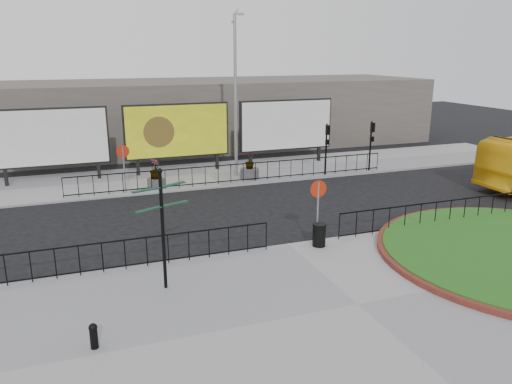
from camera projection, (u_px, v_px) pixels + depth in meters
name	position (u px, v px, depth m)	size (l,w,h in m)	color
ground	(288.00, 247.00, 18.87)	(90.00, 90.00, 0.00)	black
pavement_near	(358.00, 306.00, 14.33)	(30.00, 10.00, 0.12)	gray
pavement_far	(207.00, 174.00, 29.70)	(44.00, 6.00, 0.12)	gray
railing_near_left	(125.00, 254.00, 16.43)	(10.00, 0.10, 1.10)	black
railing_near_right	(436.00, 214.00, 20.56)	(9.00, 0.10, 1.10)	black
railing_far	(237.00, 173.00, 27.42)	(18.00, 0.10, 1.10)	black
speed_sign_far	(123.00, 158.00, 25.20)	(0.64, 0.07, 2.47)	gray
speed_sign_near	(318.00, 198.00, 18.32)	(0.64, 0.07, 2.47)	gray
billboard_left	(50.00, 138.00, 27.08)	(6.20, 0.31, 4.10)	black
billboard_mid	(177.00, 131.00, 29.39)	(6.20, 0.31, 4.10)	black
billboard_right	(286.00, 125.00, 31.71)	(6.20, 0.31, 4.10)	black
lamp_post	(236.00, 94.00, 28.00)	(0.74, 0.18, 9.23)	gray
signal_pole_a	(327.00, 141.00, 28.89)	(0.22, 0.26, 3.00)	black
signal_pole_b	(371.00, 138.00, 29.88)	(0.22, 0.26, 3.00)	black
building_backdrop	(173.00, 114.00, 38.08)	(40.00, 10.00, 5.00)	#5A554E
fingerpost_sign	(162.00, 217.00, 14.71)	(1.72, 0.90, 3.76)	black
bollard	(94.00, 335.00, 12.11)	(0.21, 0.21, 0.66)	black
litter_bin	(319.00, 235.00, 18.50)	(0.53, 0.53, 0.87)	black
planter_a	(156.00, 176.00, 26.47)	(0.93, 0.93, 1.56)	#4C4C4F
planter_b	(250.00, 170.00, 28.47)	(1.07, 1.07, 1.46)	#4C4C4F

